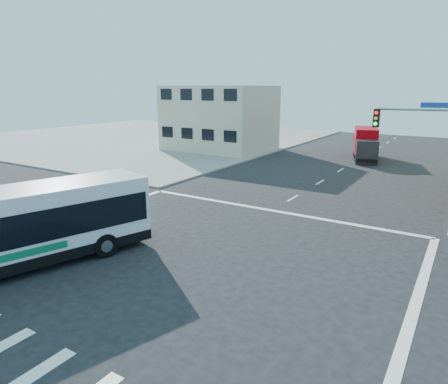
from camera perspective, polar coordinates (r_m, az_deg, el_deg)
The scene contains 5 objects.
ground at distance 18.51m, azimuth -6.03°, elevation -10.08°, with size 120.00×120.00×0.00m, color black.
sidewalk_nw at distance 66.68m, azimuth -11.45°, elevation 7.75°, with size 50.00×50.00×0.15m, color gray.
building_west at distance 51.30m, azimuth -0.58°, elevation 10.47°, with size 12.06×10.06×8.00m.
signal_mast_ne at distance 24.00m, azimuth 28.57°, elevation 6.33°, with size 7.91×1.13×8.07m.
box_truck at distance 47.10m, azimuth 19.56°, elevation 6.39°, with size 4.21×7.90×3.41m.
Camera 1 is at (10.46, -13.18, 7.70)m, focal length 32.00 mm.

